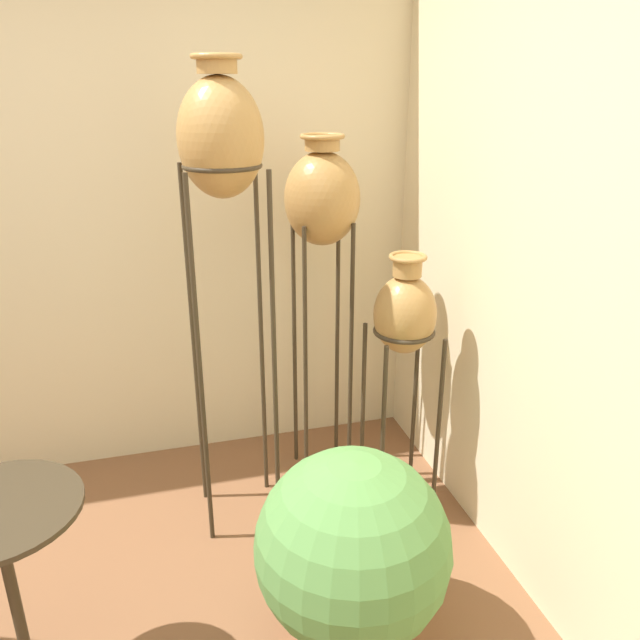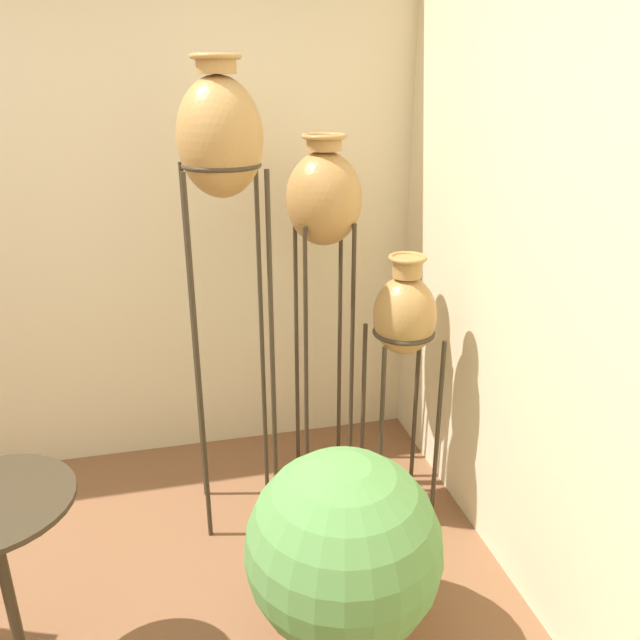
# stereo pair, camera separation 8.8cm
# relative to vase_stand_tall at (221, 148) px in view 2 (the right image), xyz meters

# --- Properties ---
(wall_back) EXTENTS (7.48, 0.06, 2.70)m
(wall_back) POSITION_rel_vase_stand_tall_xyz_m (-0.73, 0.65, -0.30)
(wall_back) COLOR beige
(wall_back) RESTS_ON ground_plane
(vase_stand_tall) EXTENTS (0.32, 0.32, 1.97)m
(vase_stand_tall) POSITION_rel_vase_stand_tall_xyz_m (0.00, 0.00, 0.00)
(vase_stand_tall) COLOR #382D1E
(vase_stand_tall) RESTS_ON ground_plane
(vase_stand_medium) EXTENTS (0.34, 0.34, 1.67)m
(vase_stand_medium) POSITION_rel_vase_stand_tall_xyz_m (0.46, 0.24, -0.27)
(vase_stand_medium) COLOR #382D1E
(vase_stand_medium) RESTS_ON ground_plane
(vase_stand_short) EXTENTS (0.28, 0.28, 1.22)m
(vase_stand_short) POSITION_rel_vase_stand_tall_xyz_m (0.72, -0.13, -0.70)
(vase_stand_short) COLOR #382D1E
(vase_stand_short) RESTS_ON ground_plane
(side_table) EXTENTS (0.50, 0.50, 0.72)m
(side_table) POSITION_rel_vase_stand_tall_xyz_m (-0.80, -0.73, -1.12)
(side_table) COLOR #382D1E
(side_table) RESTS_ON ground_plane
(potted_plant) EXTENTS (0.66, 0.66, 0.76)m
(potted_plant) POSITION_rel_vase_stand_tall_xyz_m (0.26, -0.85, -1.24)
(potted_plant) COLOR #B26647
(potted_plant) RESTS_ON ground_plane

